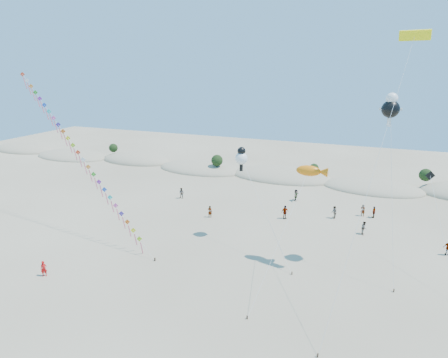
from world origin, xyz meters
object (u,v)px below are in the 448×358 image
fish_kite (312,171)px  kite_train (76,151)px  parafoil_kite (414,40)px  flyer_foreground (44,269)px

fish_kite → kite_train: bearing=-176.6°
parafoil_kite → flyer_foreground: size_ratio=14.25×
parafoil_kite → fish_kite: bearing=-174.2°
kite_train → flyer_foreground: size_ratio=15.12×
kite_train → parafoil_kite: size_ratio=1.06×
kite_train → flyer_foreground: 14.66m
kite_train → fish_kite: 27.60m
fish_kite → flyer_foreground: fish_kite is taller
kite_train → parafoil_kite: bearing=3.9°
kite_train → fish_kite: bearing=3.4°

